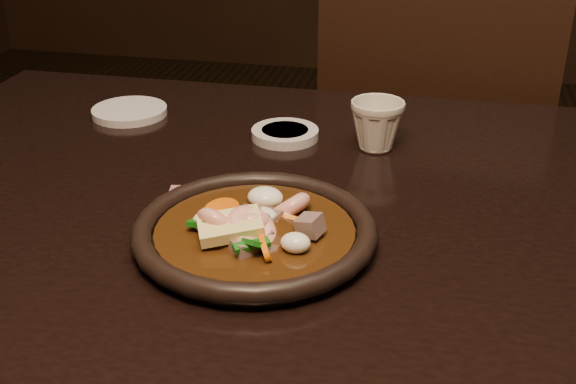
% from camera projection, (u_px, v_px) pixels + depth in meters
% --- Properties ---
extents(table, '(1.60, 0.90, 0.75)m').
position_uv_depth(table, '(484.00, 303.00, 0.79)').
color(table, black).
rests_on(table, floor).
extents(chair, '(0.48, 0.48, 0.91)m').
position_uv_depth(chair, '(432.00, 185.00, 1.45)').
color(chair, black).
rests_on(chair, floor).
extents(plate, '(0.25, 0.25, 0.03)m').
position_uv_depth(plate, '(255.00, 232.00, 0.75)').
color(plate, black).
rests_on(plate, table).
extents(stirfry, '(0.14, 0.15, 0.05)m').
position_uv_depth(stirfry, '(254.00, 228.00, 0.74)').
color(stirfry, '#321B09').
rests_on(stirfry, plate).
extents(soy_dish, '(0.09, 0.09, 0.01)m').
position_uv_depth(soy_dish, '(285.00, 134.00, 1.01)').
color(soy_dish, silver).
rests_on(soy_dish, table).
extents(saucer_left, '(0.11, 0.11, 0.01)m').
position_uv_depth(saucer_left, '(130.00, 111.00, 1.09)').
color(saucer_left, silver).
rests_on(saucer_left, table).
extents(tea_cup, '(0.09, 0.09, 0.07)m').
position_uv_depth(tea_cup, '(377.00, 123.00, 0.96)').
color(tea_cup, beige).
rests_on(tea_cup, table).
extents(napkin, '(0.19, 0.19, 0.00)m').
position_uv_depth(napkin, '(233.00, 219.00, 0.79)').
color(napkin, '#985E63').
rests_on(napkin, table).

